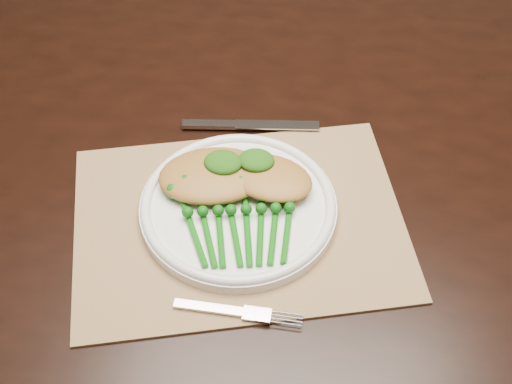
# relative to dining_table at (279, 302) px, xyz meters

# --- Properties ---
(dining_table) EXTENTS (1.65, 1.00, 0.75)m
(dining_table) POSITION_rel_dining_table_xyz_m (0.00, 0.00, 0.00)
(dining_table) COLOR black
(dining_table) RESTS_ON ground
(placemat) EXTENTS (0.49, 0.42, 0.00)m
(placemat) POSITION_rel_dining_table_xyz_m (-0.04, -0.12, 0.37)
(placemat) COLOR #93734B
(placemat) RESTS_ON dining_table
(dinner_plate) EXTENTS (0.25, 0.25, 0.02)m
(dinner_plate) POSITION_rel_dining_table_xyz_m (-0.05, -0.11, 0.39)
(dinner_plate) COLOR white
(dinner_plate) RESTS_ON placemat
(knife) EXTENTS (0.20, 0.04, 0.01)m
(knife) POSITION_rel_dining_table_xyz_m (-0.08, 0.05, 0.38)
(knife) COLOR silver
(knife) RESTS_ON placemat
(fork) EXTENTS (0.15, 0.02, 0.00)m
(fork) POSITION_rel_dining_table_xyz_m (-0.01, -0.26, 0.38)
(fork) COLOR silver
(fork) RESTS_ON placemat
(chicken_fillet_left) EXTENTS (0.17, 0.13, 0.03)m
(chicken_fillet_left) POSITION_rel_dining_table_xyz_m (-0.09, -0.08, 0.41)
(chicken_fillet_left) COLOR #AA7731
(chicken_fillet_left) RESTS_ON dinner_plate
(chicken_fillet_right) EXTENTS (0.13, 0.10, 0.02)m
(chicken_fillet_right) POSITION_rel_dining_table_xyz_m (-0.01, -0.07, 0.41)
(chicken_fillet_right) COLOR #AA7731
(chicken_fillet_right) RESTS_ON dinner_plate
(pesto_dollop_left) EXTENTS (0.05, 0.04, 0.02)m
(pesto_dollop_left) POSITION_rel_dining_table_xyz_m (-0.07, -0.07, 0.42)
(pesto_dollop_left) COLOR #134109
(pesto_dollop_left) RESTS_ON chicken_fillet_left
(pesto_dollop_right) EXTENTS (0.05, 0.04, 0.02)m
(pesto_dollop_right) POSITION_rel_dining_table_xyz_m (-0.03, -0.06, 0.42)
(pesto_dollop_right) COLOR #134109
(pesto_dollop_right) RESTS_ON chicken_fillet_right
(broccolini_bundle) EXTENTS (0.17, 0.19, 0.04)m
(broccolini_bundle) POSITION_rel_dining_table_xyz_m (-0.04, -0.15, 0.40)
(broccolini_bundle) COLOR #0E5C0C
(broccolini_bundle) RESTS_ON dinner_plate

